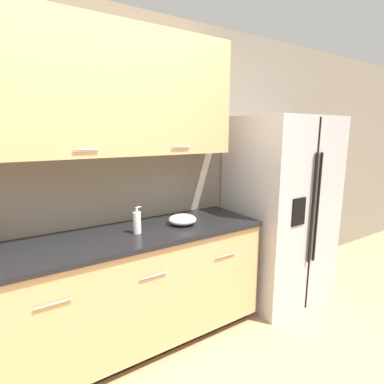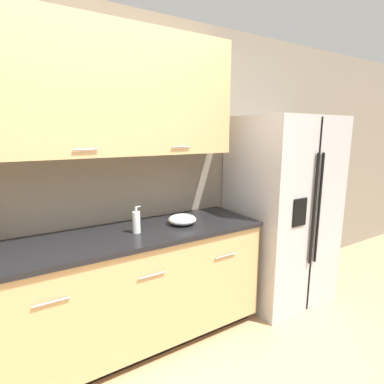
# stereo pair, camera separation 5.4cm
# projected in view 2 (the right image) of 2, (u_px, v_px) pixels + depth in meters

# --- Properties ---
(wall_back) EXTENTS (10.00, 0.39, 2.60)m
(wall_back) POSITION_uv_depth(u_px,v_px,m) (78.00, 151.00, 2.21)
(wall_back) COLOR gray
(wall_back) RESTS_ON ground_plane
(counter_unit) EXTENTS (2.62, 0.64, 0.93)m
(counter_unit) POSITION_uv_depth(u_px,v_px,m) (95.00, 299.00, 2.17)
(counter_unit) COLOR black
(counter_unit) RESTS_ON ground_plane
(refrigerator) EXTENTS (0.91, 0.78, 1.81)m
(refrigerator) POSITION_uv_depth(u_px,v_px,m) (281.00, 210.00, 2.98)
(refrigerator) COLOR #B2B2B5
(refrigerator) RESTS_ON ground_plane
(soap_dispenser) EXTENTS (0.06, 0.06, 0.20)m
(soap_dispenser) POSITION_uv_depth(u_px,v_px,m) (136.00, 222.00, 2.20)
(soap_dispenser) COLOR white
(soap_dispenser) RESTS_ON counter_unit
(mixing_bowl) EXTENTS (0.23, 0.23, 0.08)m
(mixing_bowl) POSITION_uv_depth(u_px,v_px,m) (182.00, 219.00, 2.42)
(mixing_bowl) COLOR white
(mixing_bowl) RESTS_ON counter_unit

